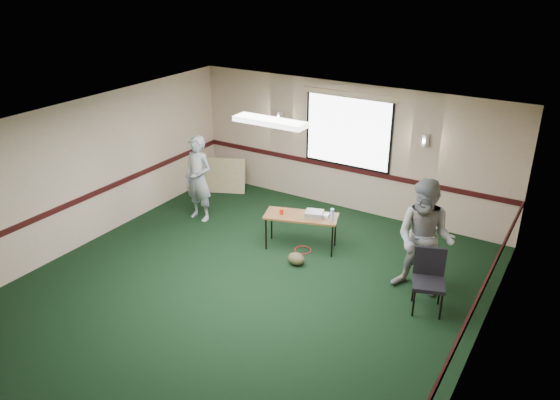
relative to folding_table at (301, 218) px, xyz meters
The scene contains 13 objects.
ground 2.04m from the folding_table, 91.84° to the right, with size 8.00×8.00×0.00m, color black.
room_shell 0.98m from the folding_table, 108.87° to the left, with size 8.00×8.02×8.00m.
folding_table is the anchor object (origin of this frame).
projector 0.26m from the folding_table, 17.66° to the left, with size 0.32×0.26×0.11m, color gray.
game_console 0.42m from the folding_table, 25.99° to the left, with size 0.19×0.15×0.05m, color white.
red_cup 0.38m from the folding_table, 156.80° to the right, with size 0.07×0.07×0.11m, color red.
water_bottle 0.60m from the folding_table, 11.61° to the left, with size 0.07×0.07×0.22m, color #8EB3E9.
duffel_bag 0.80m from the folding_table, 68.24° to the right, with size 0.31×0.24×0.22m, color #413D25.
cable_coil 0.62m from the folding_table, 41.76° to the right, with size 0.32×0.32×0.02m, color red.
folded_table 3.33m from the folding_table, 157.30° to the left, with size 1.56×0.07×0.80m, color #9B805F.
conference_chair 2.65m from the folding_table, 13.99° to the right, with size 0.61×0.62×0.97m.
person_left 2.40m from the folding_table, behind, with size 0.64×0.42×1.77m, color #3E5E88.
person_right 2.39m from the folding_table, ahead, with size 0.94×0.73×1.93m, color #6B7DA7.
Camera 1 is at (4.36, -5.90, 4.96)m, focal length 35.00 mm.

